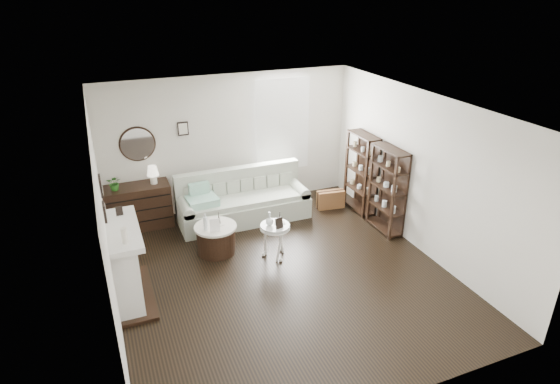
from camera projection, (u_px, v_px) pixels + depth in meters
name	position (u px, v px, depth m)	size (l,w,h in m)	color
room	(265.00, 127.00, 9.35)	(5.50, 5.50, 5.50)	black
fireplace	(126.00, 266.00, 6.72)	(0.50, 1.40, 1.84)	silver
shelf_unit_far	(361.00, 173.00, 9.26)	(0.30, 0.80, 1.60)	black
shelf_unit_near	(387.00, 190.00, 8.50)	(0.30, 0.80, 1.60)	black
sofa	(243.00, 203.00, 9.11)	(2.50, 0.87, 0.97)	#A3AA98
quilt	(202.00, 201.00, 8.62)	(0.55, 0.45, 0.14)	#248468
suitcase	(331.00, 199.00, 9.57)	(0.56, 0.19, 0.37)	brown
dresser	(137.00, 207.00, 8.73)	(1.26, 0.54, 0.84)	black
table_lamp	(153.00, 175.00, 8.61)	(0.22, 0.22, 0.34)	beige
potted_plant	(115.00, 183.00, 8.34)	(0.25, 0.22, 0.28)	#23601B
drum_table	(216.00, 239.00, 7.99)	(0.72, 0.72, 0.50)	black
pedestal_table	(275.00, 228.00, 7.73)	(0.50, 0.50, 0.60)	white
eiffel_drum	(219.00, 219.00, 7.92)	(0.11, 0.11, 0.20)	black
bottle_drum	(205.00, 222.00, 7.70)	(0.07, 0.07, 0.30)	silver
card_frame_drum	(215.00, 225.00, 7.68)	(0.17, 0.01, 0.22)	white
eiffel_ped	(280.00, 218.00, 7.73)	(0.10, 0.10, 0.18)	black
flask_ped	(270.00, 219.00, 7.65)	(0.13, 0.13, 0.24)	silver
card_frame_ped	(279.00, 223.00, 7.57)	(0.14, 0.01, 0.18)	black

